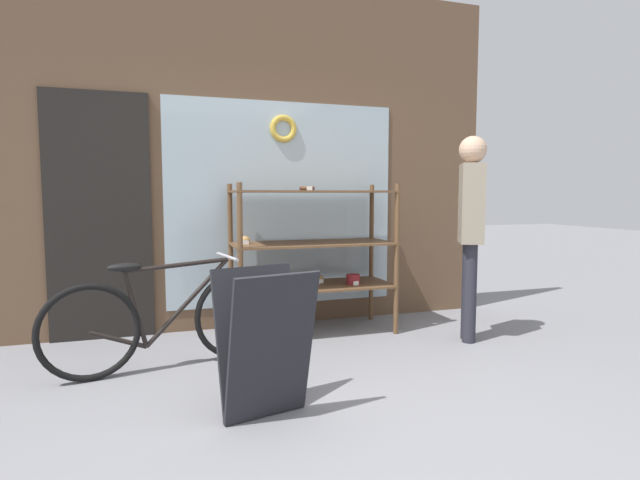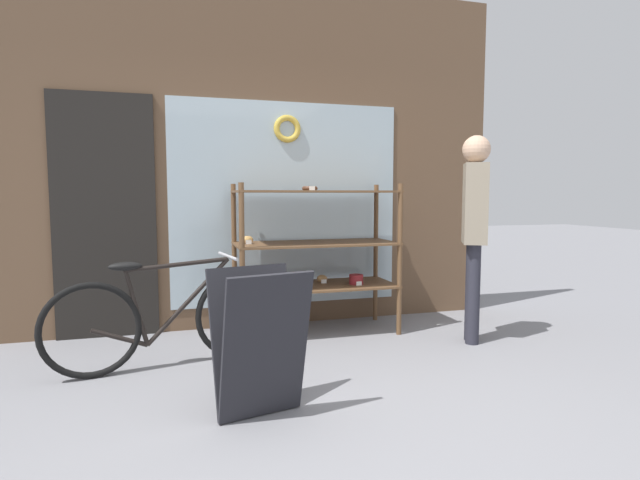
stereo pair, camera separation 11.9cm
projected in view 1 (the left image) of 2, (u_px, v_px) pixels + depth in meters
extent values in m
plane|color=gray|center=(359.00, 440.00, 2.52)|extent=(30.00, 30.00, 0.00)
cube|color=brown|center=(261.00, 156.00, 4.65)|extent=(4.63, 0.08, 3.20)
cube|color=#A3B7C1|center=(283.00, 204.00, 4.71)|extent=(2.17, 0.02, 1.90)
cube|color=black|center=(99.00, 217.00, 4.21)|extent=(0.84, 0.03, 2.10)
torus|color=gold|center=(283.00, 129.00, 4.63)|extent=(0.26, 0.06, 0.26)
cylinder|color=brown|center=(240.00, 267.00, 3.97)|extent=(0.04, 0.04, 1.33)
cylinder|color=brown|center=(397.00, 260.00, 4.40)|extent=(0.04, 0.04, 1.33)
cylinder|color=brown|center=(231.00, 258.00, 4.48)|extent=(0.04, 0.04, 1.33)
cylinder|color=brown|center=(371.00, 253.00, 4.91)|extent=(0.04, 0.04, 1.33)
cube|color=brown|center=(313.00, 286.00, 4.46)|extent=(1.42, 0.59, 0.02)
cube|color=brown|center=(313.00, 243.00, 4.43)|extent=(1.42, 0.59, 0.02)
cube|color=brown|center=(313.00, 192.00, 4.39)|extent=(1.42, 0.59, 0.02)
cylinder|color=maroon|center=(353.00, 279.00, 4.51)|extent=(0.13, 0.13, 0.09)
cube|color=white|center=(356.00, 283.00, 4.44)|extent=(0.05, 0.00, 0.04)
ellipsoid|color=#AD7F4C|center=(319.00, 279.00, 4.59)|extent=(0.10, 0.08, 0.07)
cube|color=white|center=(321.00, 281.00, 4.53)|extent=(0.05, 0.00, 0.04)
ellipsoid|color=tan|center=(245.00, 240.00, 4.30)|extent=(0.10, 0.08, 0.07)
cube|color=white|center=(246.00, 242.00, 4.25)|extent=(0.05, 0.00, 0.04)
torus|color=#4C2D1E|center=(307.00, 188.00, 4.34)|extent=(0.14, 0.14, 0.04)
cube|color=white|center=(310.00, 188.00, 4.26)|extent=(0.05, 0.00, 0.04)
torus|color=black|center=(89.00, 333.00, 3.29)|extent=(0.66, 0.16, 0.66)
torus|color=black|center=(238.00, 315.00, 3.78)|extent=(0.66, 0.16, 0.66)
cylinder|color=black|center=(188.00, 302.00, 3.59)|extent=(0.61, 0.14, 0.60)
cylinder|color=black|center=(178.00, 265.00, 3.53)|extent=(0.72, 0.16, 0.07)
cylinder|color=black|center=(136.00, 310.00, 3.42)|extent=(0.16, 0.06, 0.55)
cylinder|color=black|center=(119.00, 340.00, 3.38)|extent=(0.37, 0.10, 0.18)
ellipsoid|color=black|center=(124.00, 267.00, 3.36)|extent=(0.23, 0.13, 0.06)
cylinder|color=#B2B2B7|center=(227.00, 257.00, 3.70)|extent=(0.11, 0.46, 0.02)
cube|color=#232328|center=(272.00, 348.00, 2.68)|extent=(0.52, 0.30, 0.82)
cube|color=#232328|center=(258.00, 339.00, 2.83)|extent=(0.52, 0.30, 0.82)
cylinder|color=#282833|center=(470.00, 293.00, 4.16)|extent=(0.11, 0.11, 0.83)
cylinder|color=#282833|center=(468.00, 291.00, 4.27)|extent=(0.11, 0.11, 0.83)
cube|color=gray|center=(471.00, 204.00, 4.15)|extent=(0.31, 0.37, 0.66)
sphere|color=tan|center=(473.00, 150.00, 4.11)|extent=(0.23, 0.23, 0.23)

